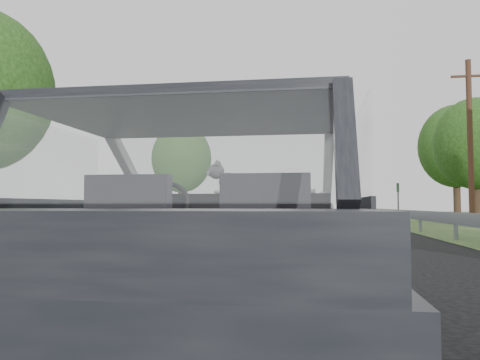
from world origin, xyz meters
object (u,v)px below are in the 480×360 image
(subject_car, at_px, (210,234))
(highway_sign, at_px, (398,202))
(cat, at_px, (250,183))
(utility_pole, at_px, (470,142))
(other_car, at_px, (312,207))

(subject_car, height_order, highway_sign, highway_sign)
(cat, relative_size, highway_sign, 0.27)
(subject_car, distance_m, utility_pole, 21.34)
(cat, bearing_deg, other_car, 94.74)
(cat, distance_m, utility_pole, 20.65)
(subject_car, relative_size, cat, 6.54)
(subject_car, xyz_separation_m, cat, (0.18, 0.62, 0.36))
(other_car, height_order, utility_pole, utility_pole)
(subject_car, distance_m, cat, 0.74)
(subject_car, height_order, other_car, other_car)
(subject_car, height_order, cat, subject_car)
(highway_sign, relative_size, utility_pole, 0.30)
(cat, bearing_deg, highway_sign, 83.62)
(utility_pole, bearing_deg, highway_sign, 105.07)
(utility_pole, bearing_deg, cat, -112.19)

